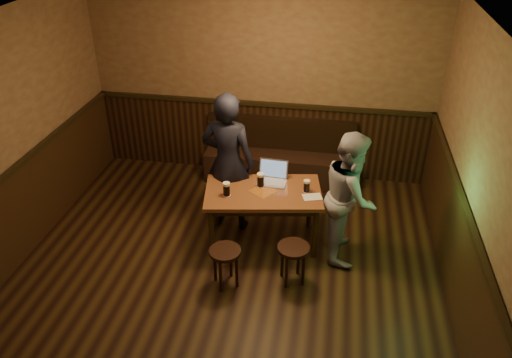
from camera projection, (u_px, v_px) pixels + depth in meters
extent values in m
cube|color=black|center=(216.00, 305.00, 5.39)|extent=(5.00, 6.00, 0.02)
cube|color=beige|center=(202.00, 46.00, 3.95)|extent=(5.00, 6.00, 0.02)
cube|color=olive|center=(261.00, 85.00, 7.22)|extent=(5.00, 0.02, 2.80)
cube|color=olive|center=(492.00, 222.00, 4.31)|extent=(0.02, 6.00, 2.80)
cube|color=black|center=(261.00, 139.00, 7.63)|extent=(4.98, 0.04, 1.10)
cube|color=black|center=(467.00, 294.00, 4.75)|extent=(0.04, 5.98, 1.10)
cube|color=black|center=(261.00, 104.00, 7.31)|extent=(4.98, 0.06, 0.06)
cube|color=black|center=(478.00, 246.00, 4.46)|extent=(0.06, 5.98, 0.06)
cube|color=black|center=(279.00, 167.00, 7.52)|extent=(2.20, 0.50, 0.45)
cube|color=black|center=(281.00, 133.00, 7.45)|extent=(2.20, 0.10, 0.50)
cube|color=brown|center=(263.00, 193.00, 5.99)|extent=(1.50, 1.01, 0.05)
cube|color=#31200D|center=(263.00, 198.00, 6.03)|extent=(1.36, 0.88, 0.08)
cube|color=maroon|center=(263.00, 191.00, 5.98)|extent=(0.36, 0.36, 0.00)
cylinder|color=#31200D|center=(211.00, 233.00, 5.91)|extent=(0.07, 0.07, 0.69)
cylinder|color=#31200D|center=(215.00, 204.00, 6.45)|extent=(0.07, 0.07, 0.69)
cylinder|color=#31200D|center=(315.00, 233.00, 5.91)|extent=(0.07, 0.07, 0.69)
cylinder|color=#31200D|center=(310.00, 204.00, 6.45)|extent=(0.07, 0.07, 0.69)
cylinder|color=black|center=(225.00, 252.00, 5.44)|extent=(0.42, 0.42, 0.04)
cylinder|color=black|center=(237.00, 271.00, 5.52)|extent=(0.04, 0.04, 0.46)
cylinder|color=black|center=(231.00, 260.00, 5.67)|extent=(0.04, 0.04, 0.46)
cylinder|color=black|center=(215.00, 265.00, 5.60)|extent=(0.04, 0.04, 0.46)
cylinder|color=black|center=(220.00, 275.00, 5.45)|extent=(0.04, 0.04, 0.46)
cylinder|color=black|center=(293.00, 248.00, 5.48)|extent=(0.47, 0.47, 0.04)
cylinder|color=black|center=(303.00, 269.00, 5.54)|extent=(0.04, 0.04, 0.46)
cylinder|color=black|center=(299.00, 258.00, 5.70)|extent=(0.04, 0.04, 0.46)
cylinder|color=black|center=(282.00, 260.00, 5.66)|extent=(0.04, 0.04, 0.46)
cylinder|color=black|center=(287.00, 271.00, 5.50)|extent=(0.04, 0.04, 0.46)
cylinder|color=maroon|center=(227.00, 195.00, 5.89)|extent=(0.11, 0.11, 0.00)
cylinder|color=silver|center=(227.00, 195.00, 5.89)|extent=(0.10, 0.10, 0.00)
cylinder|color=black|center=(227.00, 190.00, 5.85)|extent=(0.08, 0.08, 0.13)
cylinder|color=beige|center=(226.00, 184.00, 5.81)|extent=(0.09, 0.09, 0.03)
cylinder|color=maroon|center=(261.00, 186.00, 6.07)|extent=(0.12, 0.12, 0.00)
cylinder|color=silver|center=(261.00, 186.00, 6.07)|extent=(0.10, 0.10, 0.00)
cylinder|color=black|center=(261.00, 181.00, 6.03)|extent=(0.08, 0.08, 0.14)
cylinder|color=beige|center=(261.00, 175.00, 5.99)|extent=(0.09, 0.09, 0.03)
cylinder|color=maroon|center=(306.00, 191.00, 5.96)|extent=(0.10, 0.10, 0.00)
cylinder|color=silver|center=(306.00, 191.00, 5.96)|extent=(0.09, 0.09, 0.00)
cylinder|color=black|center=(307.00, 187.00, 5.93)|extent=(0.07, 0.07, 0.12)
cylinder|color=beige|center=(307.00, 181.00, 5.89)|extent=(0.08, 0.08, 0.03)
cube|color=silver|center=(271.00, 182.00, 6.13)|extent=(0.37, 0.27, 0.02)
cube|color=#B2B2B7|center=(271.00, 181.00, 6.13)|extent=(0.33, 0.21, 0.00)
cube|color=silver|center=(274.00, 168.00, 6.17)|extent=(0.36, 0.09, 0.23)
cube|color=slate|center=(273.00, 169.00, 6.16)|extent=(0.33, 0.08, 0.20)
cube|color=silver|center=(312.00, 197.00, 5.86)|extent=(0.26, 0.21, 0.00)
imported|color=black|center=(228.00, 163.00, 6.20)|extent=(0.72, 0.51, 1.85)
imported|color=#96969B|center=(350.00, 196.00, 5.76)|extent=(0.64, 0.80, 1.61)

